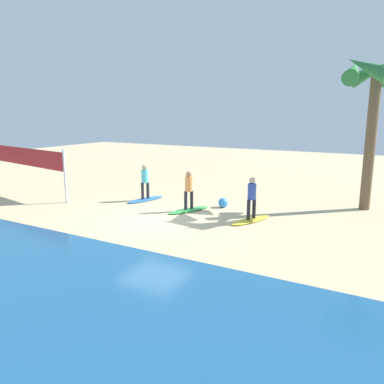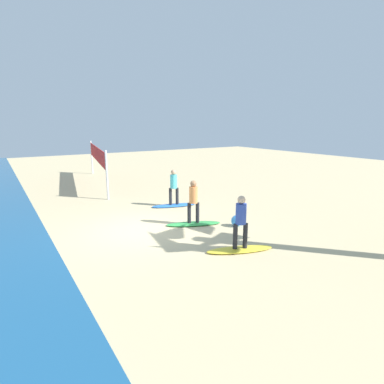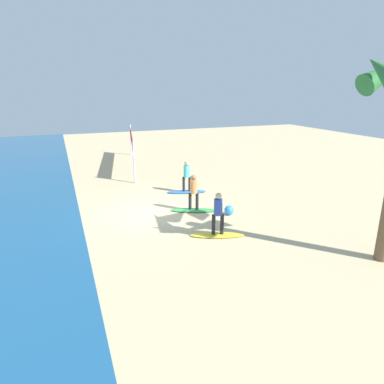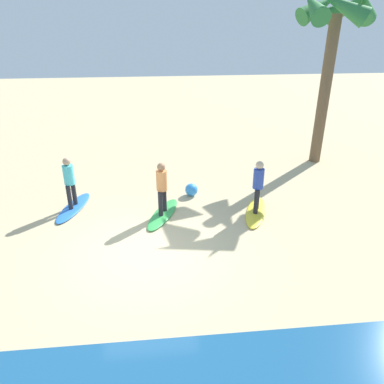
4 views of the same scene
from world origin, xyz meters
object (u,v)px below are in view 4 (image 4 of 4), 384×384
at_px(surfer_green, 162,185).
at_px(surfboard_blue, 74,207).
at_px(beach_ball, 191,190).
at_px(surfer_yellow, 258,183).
at_px(surfboard_green, 163,214).
at_px(surfboard_yellow, 256,212).
at_px(palm_tree, 335,24).
at_px(surfer_blue, 69,179).

xyz_separation_m(surfer_green, surfboard_blue, (2.83, -0.72, -0.99)).
xyz_separation_m(surfer_green, beach_ball, (-1.01, -1.30, -0.82)).
height_order(surfer_yellow, surfboard_green, surfer_yellow).
xyz_separation_m(surfboard_yellow, palm_tree, (-3.64, -4.24, 5.23)).
distance_m(surfboard_green, surfer_blue, 3.08).
relative_size(surfboard_green, surfboard_blue, 1.00).
bearing_deg(surfer_green, surfboard_yellow, 176.90).
bearing_deg(surfer_blue, palm_tree, -160.27).
height_order(surfboard_yellow, palm_tree, palm_tree).
height_order(surfboard_yellow, surfboard_green, same).
bearing_deg(surfboard_green, surfboard_blue, -81.59).
distance_m(surfer_blue, palm_tree, 10.81).
height_order(surfboard_green, surfer_green, surfer_green).
bearing_deg(surfer_yellow, surfboard_green, -3.10).
bearing_deg(beach_ball, palm_tree, -153.27).
bearing_deg(surfboard_green, beach_ball, 164.77).
bearing_deg(palm_tree, surfer_green, 31.99).
distance_m(surfboard_yellow, palm_tree, 7.65).
distance_m(surfer_yellow, surfer_green, 2.89).
relative_size(surfer_green, palm_tree, 0.25).
height_order(surfboard_yellow, surfer_green, surfer_green).
xyz_separation_m(surfboard_yellow, beach_ball, (1.88, -1.46, 0.17)).
bearing_deg(palm_tree, beach_ball, 26.73).
height_order(surfboard_blue, surfer_blue, surfer_blue).
bearing_deg(surfer_yellow, beach_ball, -37.85).
bearing_deg(surfer_blue, beach_ball, -171.44).
relative_size(surfboard_blue, beach_ball, 4.92).
bearing_deg(surfer_green, surfer_blue, -14.32).
bearing_deg(surfboard_yellow, surfboard_blue, -78.47).
bearing_deg(surfboard_yellow, surfer_green, -72.84).
bearing_deg(surfer_green, palm_tree, -148.01).
distance_m(surfboard_blue, palm_tree, 11.24).
height_order(surfboard_yellow, surfboard_blue, same).
height_order(surfboard_green, surfboard_blue, same).
xyz_separation_m(surfboard_green, surfboard_blue, (2.83, -0.72, 0.00)).
xyz_separation_m(surfer_yellow, surfboard_green, (2.89, -0.16, -0.99)).
distance_m(surfer_green, palm_tree, 8.79).
relative_size(surfboard_green, beach_ball, 4.92).
bearing_deg(surfer_blue, surfboard_blue, 0.00).
distance_m(surfboard_yellow, surfboard_blue, 5.78).
bearing_deg(surfboard_green, surfer_yellow, 109.62).
relative_size(surfboard_yellow, surfer_blue, 1.28).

